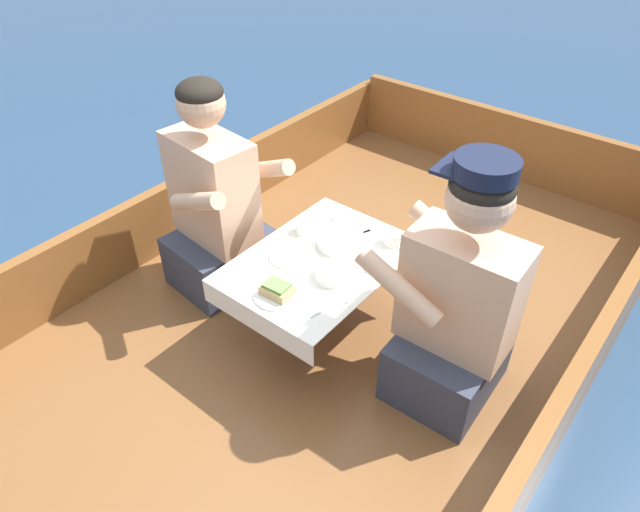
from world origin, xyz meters
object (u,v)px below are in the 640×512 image
object	(u,v)px
sandwich	(277,289)
coffee_cup_port	(392,238)
person_starboard	(457,307)
coffee_cup_starboard	(304,227)
person_port	(216,210)

from	to	relation	value
sandwich	coffee_cup_port	distance (m)	0.56
person_starboard	coffee_cup_port	xyz separation A→B (m)	(-0.41, 0.21, -0.01)
coffee_cup_port	sandwich	bearing A→B (deg)	-105.84
sandwich	coffee_cup_starboard	bearing A→B (deg)	116.36
person_starboard	coffee_cup_port	size ratio (longest dim) A/B	9.76
sandwich	coffee_cup_starboard	world-z (taller)	sandwich
sandwich	coffee_cup_port	xyz separation A→B (m)	(0.15, 0.54, -0.00)
person_port	coffee_cup_starboard	size ratio (longest dim) A/B	10.19
coffee_cup_port	coffee_cup_starboard	world-z (taller)	coffee_cup_port
person_starboard	sandwich	xyz separation A→B (m)	(-0.57, -0.33, -0.00)
coffee_cup_port	person_port	bearing A→B (deg)	-157.80
person_starboard	sandwich	bearing A→B (deg)	28.32
sandwich	coffee_cup_port	size ratio (longest dim) A/B	1.15
person_port	sandwich	bearing A→B (deg)	-16.23
person_port	coffee_cup_port	xyz separation A→B (m)	(0.74, 0.30, 0.01)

